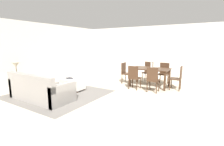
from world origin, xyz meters
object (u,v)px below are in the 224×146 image
(dining_table, at_px, (150,70))
(couch, at_px, (40,91))
(ottoman_table, at_px, (72,84))
(side_table, at_px, (17,80))
(dining_chair_near_right, at_px, (153,78))
(table_lamp, at_px, (16,65))
(dining_chair_far_left, at_px, (148,71))
(dining_chair_head_west, at_px, (125,72))
(dining_chair_head_east, at_px, (178,77))
(vase_centerpiece, at_px, (151,65))
(dining_chair_far_right, at_px, (164,72))
(dining_chair_near_left, at_px, (134,76))
(book_on_ottoman, at_px, (69,78))

(dining_table, bearing_deg, couch, -124.99)
(couch, distance_m, ottoman_table, 1.33)
(side_table, distance_m, dining_chair_near_right, 4.86)
(side_table, distance_m, table_lamp, 0.53)
(side_table, xyz_separation_m, dining_chair_far_left, (3.39, 4.17, 0.06))
(dining_chair_head_west, bearing_deg, dining_table, 1.43)
(dining_chair_head_east, relative_size, vase_centerpiece, 3.82)
(dining_chair_near_right, xyz_separation_m, dining_chair_head_east, (0.72, 0.79, 0.00))
(couch, xyz_separation_m, dining_chair_far_right, (2.76, 4.18, 0.23))
(dining_chair_head_east, bearing_deg, dining_chair_near_right, -132.30)
(dining_chair_head_east, bearing_deg, vase_centerpiece, 179.75)
(dining_chair_far_left, relative_size, dining_chair_head_west, 1.00)
(dining_chair_far_right, bearing_deg, ottoman_table, -133.32)
(side_table, xyz_separation_m, dining_chair_far_right, (4.12, 4.14, 0.06))
(ottoman_table, distance_m, dining_chair_far_left, 3.51)
(side_table, relative_size, dining_chair_head_east, 0.63)
(dining_table, relative_size, dining_chair_head_east, 1.68)
(dining_chair_near_right, bearing_deg, ottoman_table, -154.50)
(side_table, relative_size, dining_table, 0.38)
(dining_table, xyz_separation_m, dining_chair_far_left, (-0.35, 0.80, -0.14))
(dining_chair_far_left, xyz_separation_m, dining_chair_far_right, (0.73, -0.03, 0.00))
(dining_chair_far_left, xyz_separation_m, dining_chair_head_west, (-0.75, -0.83, 0.00))
(dining_chair_near_right, bearing_deg, couch, -136.66)
(side_table, bearing_deg, vase_centerpiece, 41.56)
(dining_table, bearing_deg, vase_centerpiece, 0.55)
(dining_chair_near_left, xyz_separation_m, book_on_ottoman, (-2.09, -1.34, -0.07))
(dining_chair_far_right, distance_m, vase_centerpiece, 0.91)
(dining_table, height_order, dining_chair_near_right, dining_chair_near_right)
(dining_chair_far_right, relative_size, dining_chair_head_west, 1.00)
(vase_centerpiece, bearing_deg, dining_chair_near_left, -118.62)
(ottoman_table, bearing_deg, dining_chair_far_right, 46.68)
(dining_table, distance_m, dining_chair_head_west, 1.12)
(dining_table, distance_m, dining_chair_far_right, 0.87)
(side_table, height_order, book_on_ottoman, side_table)
(dining_chair_near_right, bearing_deg, dining_chair_near_left, 178.01)
(table_lamp, bearing_deg, vase_centerpiece, 41.56)
(dining_table, distance_m, dining_chair_far_left, 0.89)
(ottoman_table, relative_size, dining_chair_far_right, 1.02)
(table_lamp, height_order, book_on_ottoman, table_lamp)
(dining_chair_far_right, bearing_deg, dining_chair_far_left, 177.62)
(couch, height_order, dining_chair_head_east, dining_chair_head_east)
(dining_chair_far_right, bearing_deg, dining_chair_near_right, -89.61)
(dining_chair_far_left, height_order, dining_chair_far_right, same)
(side_table, distance_m, book_on_ottoman, 1.80)
(dining_chair_far_right, distance_m, book_on_ottoman, 4.04)
(side_table, relative_size, dining_chair_near_left, 0.63)
(dining_chair_head_west, height_order, vase_centerpiece, vase_centerpiece)
(dining_chair_near_left, relative_size, dining_chair_far_left, 1.00)
(table_lamp, bearing_deg, dining_chair_near_right, 31.94)
(couch, relative_size, book_on_ottoman, 8.11)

